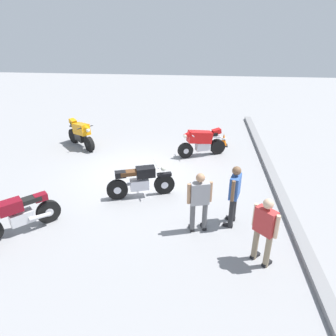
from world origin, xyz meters
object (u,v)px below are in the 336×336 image
object	(u,v)px
person_in_blue_shirt	(234,192)
person_in_gray_shirt	(199,199)
traffic_cone	(224,140)
motorcycle_black_cruiser	(140,181)
motorcycle_red_sportbike	(202,142)
motorcycle_maroon_cruiser	(19,215)
person_in_red_shirt	(265,228)
motorcycle_orange_sportbike	(81,133)

from	to	relation	value
person_in_blue_shirt	person_in_gray_shirt	distance (m)	0.97
person_in_gray_shirt	traffic_cone	size ratio (longest dim) A/B	3.13
motorcycle_black_cruiser	motorcycle_red_sportbike	bearing A→B (deg)	42.61
motorcycle_maroon_cruiser	traffic_cone	distance (m)	8.55
person_in_red_shirt	person_in_blue_shirt	xyz separation A→B (m)	(-1.43, -0.51, 0.02)
motorcycle_red_sportbike	person_in_blue_shirt	size ratio (longest dim) A/B	1.10
motorcycle_orange_sportbike	person_in_blue_shirt	xyz separation A→B (m)	(4.98, 5.85, 0.38)
motorcycle_orange_sportbike	motorcycle_maroon_cruiser	world-z (taller)	motorcycle_orange_sportbike
person_in_red_shirt	motorcycle_black_cruiser	bearing A→B (deg)	97.45
person_in_red_shirt	traffic_cone	distance (m)	7.12
motorcycle_red_sportbike	motorcycle_black_cruiser	bearing A→B (deg)	38.27
person_in_blue_shirt	traffic_cone	xyz separation A→B (m)	(-5.64, 0.13, -0.71)
motorcycle_black_cruiser	person_in_red_shirt	xyz separation A→B (m)	(2.62, 3.17, 0.43)
motorcycle_red_sportbike	person_in_gray_shirt	distance (m)	4.87
person_in_red_shirt	traffic_cone	world-z (taller)	person_in_red_shirt
motorcycle_orange_sportbike	motorcycle_red_sportbike	bearing A→B (deg)	37.52
motorcycle_orange_sportbike	person_in_red_shirt	xyz separation A→B (m)	(6.42, 6.36, 0.36)
traffic_cone	person_in_gray_shirt	bearing A→B (deg)	-9.63
motorcycle_maroon_cruiser	person_in_red_shirt	xyz separation A→B (m)	(0.56, 5.92, 0.43)
motorcycle_orange_sportbike	person_in_gray_shirt	xyz separation A→B (m)	(5.36, 4.96, 0.35)
motorcycle_black_cruiser	motorcycle_orange_sportbike	bearing A→B (deg)	111.78
motorcycle_red_sportbike	motorcycle_maroon_cruiser	bearing A→B (deg)	26.85
motorcycle_orange_sportbike	traffic_cone	bearing A→B (deg)	49.44
motorcycle_red_sportbike	traffic_cone	bearing A→B (deg)	-151.97
person_in_red_shirt	motorcycle_maroon_cruiser	bearing A→B (deg)	131.53
motorcycle_orange_sportbike	traffic_cone	size ratio (longest dim) A/B	2.93
motorcycle_maroon_cruiser	person_in_gray_shirt	world-z (taller)	person_in_gray_shirt
motorcycle_black_cruiser	traffic_cone	xyz separation A→B (m)	(-4.45, 2.79, -0.26)
motorcycle_maroon_cruiser	traffic_cone	xyz separation A→B (m)	(-6.51, 5.54, -0.26)
motorcycle_maroon_cruiser	person_in_gray_shirt	distance (m)	4.56
motorcycle_maroon_cruiser	traffic_cone	world-z (taller)	motorcycle_maroon_cruiser
motorcycle_orange_sportbike	motorcycle_maroon_cruiser	size ratio (longest dim) A/B	0.97
motorcycle_orange_sportbike	traffic_cone	distance (m)	6.02
motorcycle_red_sportbike	traffic_cone	world-z (taller)	motorcycle_red_sportbike
motorcycle_black_cruiser	person_in_blue_shirt	size ratio (longest dim) A/B	1.19
person_in_red_shirt	motorcycle_red_sportbike	bearing A→B (deg)	59.65
motorcycle_black_cruiser	person_in_red_shirt	bearing A→B (deg)	-57.72
person_in_blue_shirt	traffic_cone	bearing A→B (deg)	-74.97
motorcycle_red_sportbike	person_in_red_shirt	size ratio (longest dim) A/B	1.12
person_in_blue_shirt	person_in_red_shirt	bearing A→B (deg)	126.00
motorcycle_red_sportbike	motorcycle_maroon_cruiser	xyz separation A→B (m)	(5.35, -4.59, -0.07)
motorcycle_black_cruiser	motorcycle_maroon_cruiser	size ratio (longest dim) A/B	1.27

